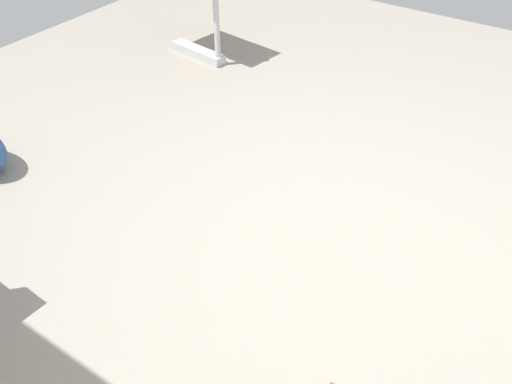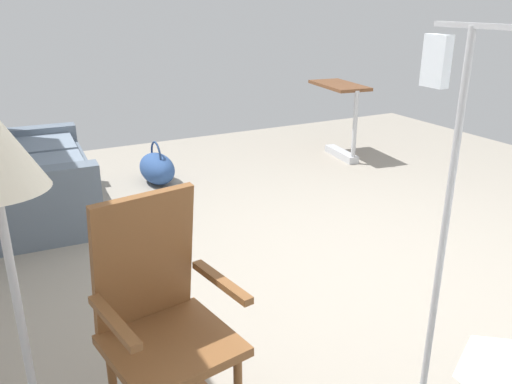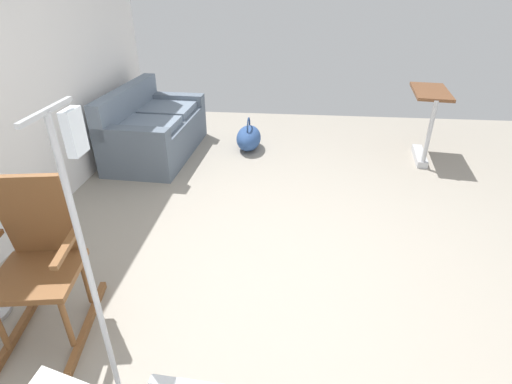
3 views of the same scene
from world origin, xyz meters
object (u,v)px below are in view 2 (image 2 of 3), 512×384
(couch, at_px, (33,179))
(rocking_chair, at_px, (162,325))
(duffel_bag, at_px, (157,168))
(overbed_table, at_px, (341,111))

(couch, xyz_separation_m, rocking_chair, (-2.83, -0.24, 0.20))
(rocking_chair, distance_m, duffel_bag, 3.27)
(couch, relative_size, overbed_table, 1.89)
(overbed_table, bearing_deg, duffel_bag, 88.16)
(couch, height_order, duffel_bag, couch)
(rocking_chair, bearing_deg, duffel_bag, -16.75)
(couch, distance_m, overbed_table, 3.39)
(couch, distance_m, duffel_bag, 1.22)
(couch, distance_m, rocking_chair, 2.85)
(overbed_table, relative_size, duffel_bag, 1.54)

